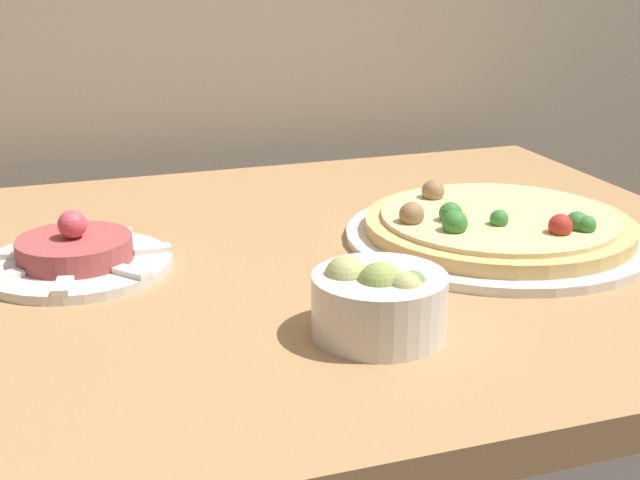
% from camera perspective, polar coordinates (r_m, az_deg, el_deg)
% --- Properties ---
extents(dining_table, '(1.02, 0.80, 0.75)m').
position_cam_1_polar(dining_table, '(1.02, -1.25, -7.27)').
color(dining_table, '#AD7F51').
rests_on(dining_table, ground_plane).
extents(pizza_plate, '(0.35, 0.35, 0.05)m').
position_cam_1_polar(pizza_plate, '(1.04, 11.30, 0.77)').
color(pizza_plate, silver).
rests_on(pizza_plate, dining_table).
extents(tartare_plate, '(0.20, 0.20, 0.06)m').
position_cam_1_polar(tartare_plate, '(0.97, -15.39, -1.01)').
color(tartare_plate, silver).
rests_on(tartare_plate, dining_table).
extents(small_bowl, '(0.12, 0.12, 0.07)m').
position_cam_1_polar(small_bowl, '(0.78, 3.79, -3.91)').
color(small_bowl, silver).
rests_on(small_bowl, dining_table).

